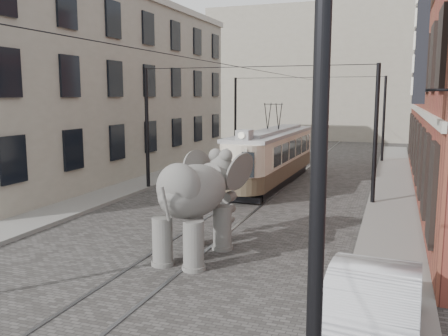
% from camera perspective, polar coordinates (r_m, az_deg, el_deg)
% --- Properties ---
extents(ground, '(120.00, 120.00, 0.00)m').
position_cam_1_polar(ground, '(16.97, -1.82, -7.43)').
color(ground, '#494643').
extents(tram_rails, '(1.54, 80.00, 0.02)m').
position_cam_1_polar(tram_rails, '(16.97, -1.82, -7.39)').
color(tram_rails, slate).
rests_on(tram_rails, ground).
extents(sidewalk_right, '(2.00, 60.00, 0.15)m').
position_cam_1_polar(sidewalk_right, '(15.87, 19.05, -8.77)').
color(sidewalk_right, slate).
rests_on(sidewalk_right, ground).
extents(sidewalk_left, '(2.00, 60.00, 0.15)m').
position_cam_1_polar(sidewalk_left, '(20.18, -19.36, -5.11)').
color(sidewalk_left, slate).
rests_on(sidewalk_left, ground).
extents(stucco_building, '(7.00, 24.00, 10.00)m').
position_cam_1_polar(stucco_building, '(30.36, -14.60, 8.92)').
color(stucco_building, gray).
rests_on(stucco_building, ground).
extents(distant_block, '(28.00, 10.00, 14.00)m').
position_cam_1_polar(distant_block, '(55.56, 13.60, 10.76)').
color(distant_block, gray).
rests_on(distant_block, ground).
extents(catenary, '(11.00, 30.20, 6.00)m').
position_cam_1_polar(catenary, '(21.17, 2.57, 4.03)').
color(catenary, black).
rests_on(catenary, ground).
extents(tram, '(2.46, 10.79, 4.26)m').
position_cam_1_polar(tram, '(25.69, 5.79, 2.85)').
color(tram, beige).
rests_on(tram, ground).
extents(elephant, '(3.08, 5.13, 3.02)m').
position_cam_1_polar(elephant, '(13.98, -3.62, -4.54)').
color(elephant, '#5D5B56').
rests_on(elephant, ground).
extents(parked_car, '(1.88, 4.78, 1.55)m').
position_cam_1_polar(parked_car, '(9.45, 16.99, -16.24)').
color(parked_car, '#BAB9BE').
rests_on(parked_car, ground).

